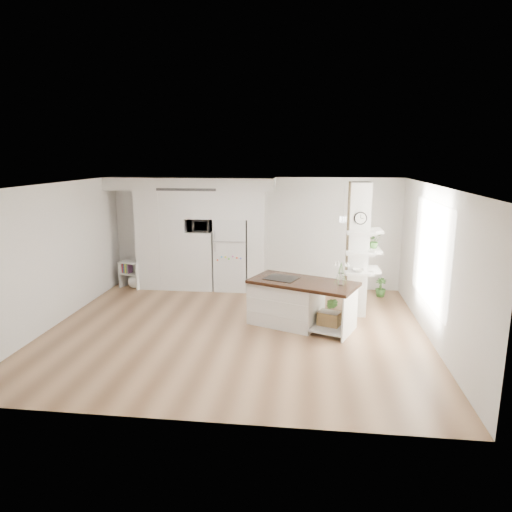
{
  "coord_description": "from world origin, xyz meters",
  "views": [
    {
      "loc": [
        1.32,
        -7.93,
        3.21
      ],
      "look_at": [
        0.28,
        0.9,
        1.24
      ],
      "focal_mm": 32.0,
      "sensor_mm": 36.0,
      "label": 1
    }
  ],
  "objects": [
    {
      "name": "floor",
      "position": [
        0.0,
        0.0,
        0.0
      ],
      "size": [
        7.0,
        6.0,
        0.01
      ],
      "primitive_type": "cube",
      "color": "tan",
      "rests_on": "ground"
    },
    {
      "name": "refrigerator",
      "position": [
        -0.53,
        2.68,
        0.88
      ],
      "size": [
        0.78,
        0.69,
        1.75
      ],
      "color": "silver",
      "rests_on": "floor"
    },
    {
      "name": "bookshelf",
      "position": [
        -2.98,
        2.49,
        0.29
      ],
      "size": [
        0.63,
        0.47,
        0.66
      ],
      "rotation": [
        0.0,
        0.0,
        -0.29
      ],
      "color": "white",
      "rests_on": "floor"
    },
    {
      "name": "floor_plant_a",
      "position": [
        1.77,
        0.61,
        0.26
      ],
      "size": [
        0.35,
        0.32,
        0.52
      ],
      "primitive_type": "imported",
      "rotation": [
        0.0,
        0.0,
        -0.34
      ],
      "color": "#37692A",
      "rests_on": "floor"
    },
    {
      "name": "floor_plant_b",
      "position": [
        3.0,
        2.48,
        0.22
      ],
      "size": [
        0.31,
        0.31,
        0.43
      ],
      "primitive_type": "imported",
      "rotation": [
        0.0,
        0.0,
        -0.31
      ],
      "color": "#37692A",
      "rests_on": "floor"
    },
    {
      "name": "window",
      "position": [
        3.48,
        0.3,
        1.5
      ],
      "size": [
        0.0,
        2.4,
        2.4
      ],
      "primitive_type": "plane",
      "rotation": [
        1.57,
        0.0,
        -1.57
      ],
      "color": "white",
      "rests_on": "room"
    },
    {
      "name": "room",
      "position": [
        0.0,
        0.0,
        1.86
      ],
      "size": [
        7.04,
        6.04,
        2.72
      ],
      "color": "white",
      "rests_on": "ground"
    },
    {
      "name": "cabinet_wall",
      "position": [
        -1.45,
        2.67,
        1.51
      ],
      "size": [
        4.0,
        0.71,
        2.7
      ],
      "color": "white",
      "rests_on": "floor"
    },
    {
      "name": "kitchen_island",
      "position": [
        1.03,
        0.47,
        0.47
      ],
      "size": [
        2.19,
        1.62,
        1.46
      ],
      "rotation": [
        0.0,
        0.0,
        -0.39
      ],
      "color": "white",
      "rests_on": "floor"
    },
    {
      "name": "shelf_plant",
      "position": [
        2.63,
        1.3,
        1.52
      ],
      "size": [
        0.27,
        0.23,
        0.3
      ],
      "primitive_type": "imported",
      "color": "#37692A",
      "rests_on": "column"
    },
    {
      "name": "pendant_light",
      "position": [
        1.7,
        0.15,
        2.12
      ],
      "size": [
        0.12,
        0.12,
        0.1
      ],
      "primitive_type": "cylinder",
      "color": "white",
      "rests_on": "room"
    },
    {
      "name": "microwave",
      "position": [
        -1.27,
        2.62,
        1.57
      ],
      "size": [
        0.54,
        0.37,
        0.3
      ],
      "primitive_type": "imported",
      "color": "#2D2D2D",
      "rests_on": "cabinet_wall"
    },
    {
      "name": "column",
      "position": [
        2.38,
        1.13,
        1.35
      ],
      "size": [
        0.69,
        0.9,
        2.7
      ],
      "color": "silver",
      "rests_on": "floor"
    },
    {
      "name": "decor_bowl",
      "position": [
        2.3,
        0.9,
        1.0
      ],
      "size": [
        0.22,
        0.22,
        0.05
      ],
      "primitive_type": "imported",
      "color": "white",
      "rests_on": "column"
    }
  ]
}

